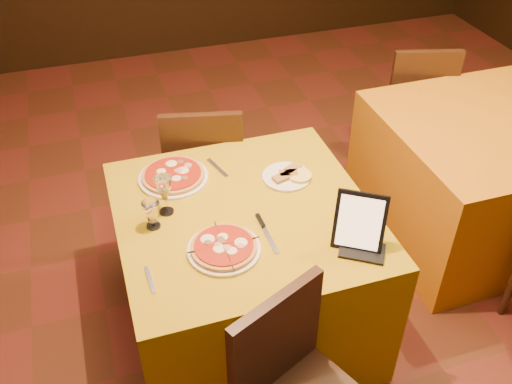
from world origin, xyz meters
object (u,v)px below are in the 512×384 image
object	(u,v)px
chair_main_far	(205,166)
water_glass	(152,215)
main_table	(245,271)
pizza_far	(173,176)
pizza_near	(224,248)
tablet	(360,221)
side_table	(476,178)
wine_glass	(165,195)
chair_side_far	(410,102)

from	to	relation	value
chair_main_far	water_glass	xyz separation A→B (m)	(-0.39, -0.76, 0.36)
chair_main_far	water_glass	size ratio (longest dim) A/B	7.00
main_table	chair_main_far	xyz separation A→B (m)	(-0.00, 0.78, 0.08)
pizza_far	water_glass	world-z (taller)	water_glass
pizza_near	tablet	world-z (taller)	tablet
side_table	wine_glass	size ratio (longest dim) A/B	5.79
pizza_near	side_table	bearing A→B (deg)	17.08
side_table	chair_side_far	world-z (taller)	chair_side_far
pizza_near	water_glass	world-z (taller)	water_glass
pizza_near	chair_side_far	bearing A→B (deg)	38.12
chair_main_far	tablet	xyz separation A→B (m)	(0.38, -1.12, 0.41)
side_table	water_glass	size ratio (longest dim) A/B	8.46
pizza_far	water_glass	size ratio (longest dim) A/B	2.52
pizza_far	tablet	distance (m)	0.92
side_table	water_glass	xyz separation A→B (m)	(-1.89, -0.27, 0.44)
pizza_far	water_glass	xyz separation A→B (m)	(-0.15, -0.30, 0.05)
chair_main_far	tablet	world-z (taller)	tablet
pizza_near	water_glass	distance (m)	0.34
water_glass	main_table	bearing A→B (deg)	-3.22
water_glass	side_table	bearing A→B (deg)	8.15
water_glass	chair_side_far	bearing A→B (deg)	29.19
main_table	wine_glass	size ratio (longest dim) A/B	5.79
pizza_near	pizza_far	world-z (taller)	same
side_table	water_glass	distance (m)	1.96
main_table	pizza_near	bearing A→B (deg)	-124.85
chair_main_far	wine_glass	world-z (taller)	wine_glass
chair_main_far	water_glass	distance (m)	0.93
side_table	chair_main_far	size ratio (longest dim) A/B	1.21
main_table	water_glass	distance (m)	0.59
chair_main_far	pizza_far	bearing A→B (deg)	74.69
pizza_far	pizza_near	bearing A→B (deg)	-79.71
chair_main_far	wine_glass	distance (m)	0.85
pizza_far	chair_side_far	bearing A→B (deg)	23.33
side_table	chair_side_far	size ratio (longest dim) A/B	1.21
side_table	chair_main_far	bearing A→B (deg)	161.89
wine_glass	pizza_near	bearing A→B (deg)	-60.82
main_table	pizza_near	distance (m)	0.47
wine_glass	tablet	xyz separation A→B (m)	(0.70, -0.44, 0.03)
pizza_far	water_glass	distance (m)	0.34
pizza_near	wine_glass	world-z (taller)	wine_glass
water_glass	tablet	world-z (taller)	tablet
chair_side_far	water_glass	size ratio (longest dim) A/B	7.00
chair_side_far	wine_glass	world-z (taller)	wine_glass
chair_main_far	pizza_far	distance (m)	0.60
pizza_near	chair_main_far	bearing A→B (deg)	81.53
chair_main_far	pizza_near	xyz separation A→B (m)	(-0.15, -0.99, 0.31)
wine_glass	tablet	bearing A→B (deg)	-31.87
chair_side_far	pizza_near	world-z (taller)	chair_side_far
side_table	wine_glass	xyz separation A→B (m)	(-1.82, -0.19, 0.47)
main_table	water_glass	world-z (taller)	water_glass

